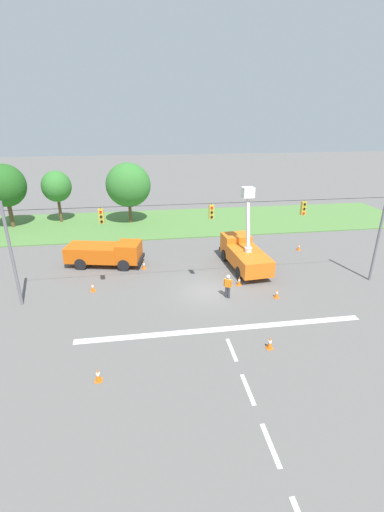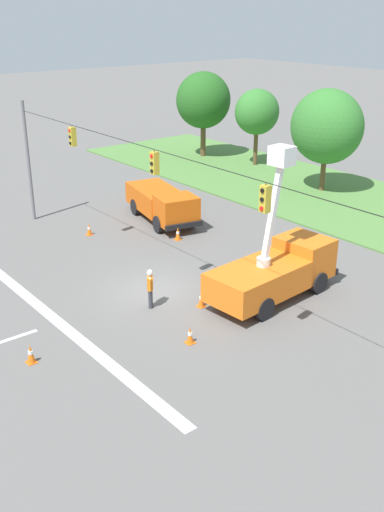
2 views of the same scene
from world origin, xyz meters
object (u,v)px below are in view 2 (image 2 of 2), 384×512
at_px(tree_west, 257,112).
at_px(traffic_cone_near_bucket, 190,335).
at_px(road_worker, 150,286).
at_px(traffic_cone_mid_left, 31,354).
at_px(tree_far_west, 203,100).
at_px(tree_centre, 327,127).
at_px(utility_truck_bucket_lift, 276,269).
at_px(traffic_cone_foreground_right, 201,299).
at_px(traffic_cone_lane_edge_b, 89,229).
at_px(traffic_cone_lane_edge_a, 178,234).
at_px(utility_truck_support_near, 162,203).

relative_size(tree_west, traffic_cone_near_bucket, 8.77).
distance_m(road_worker, traffic_cone_mid_left, 6.08).
height_order(tree_far_west, traffic_cone_mid_left, tree_far_west).
height_order(road_worker, traffic_cone_mid_left, road_worker).
xyz_separation_m(tree_centre, utility_truck_bucket_lift, (9.73, -14.79, -3.23)).
bearing_deg(traffic_cone_foreground_right, traffic_cone_mid_left, -93.19).
bearing_deg(road_worker, tree_west, 126.00).
relative_size(traffic_cone_near_bucket, traffic_cone_lane_edge_b, 1.00).
bearing_deg(traffic_cone_lane_edge_a, utility_truck_support_near, 158.52).
bearing_deg(tree_west, traffic_cone_foreground_right, -49.29).
height_order(tree_far_west, traffic_cone_lane_edge_a, tree_far_west).
relative_size(utility_truck_support_near, traffic_cone_near_bucket, 9.57).
height_order(tree_centre, traffic_cone_lane_edge_b, tree_centre).
height_order(utility_truck_bucket_lift, utility_truck_support_near, utility_truck_bucket_lift).
height_order(tree_west, traffic_cone_near_bucket, tree_west).
bearing_deg(traffic_cone_lane_edge_a, traffic_cone_foreground_right, -30.16).
bearing_deg(tree_far_west, traffic_cone_near_bucket, -40.44).
relative_size(road_worker, traffic_cone_near_bucket, 2.50).
xyz_separation_m(traffic_cone_mid_left, traffic_cone_lane_edge_b, (-10.51, 8.38, -0.03)).
bearing_deg(road_worker, traffic_cone_mid_left, -81.31).
bearing_deg(traffic_cone_mid_left, utility_truck_support_near, 126.98).
height_order(road_worker, traffic_cone_near_bucket, road_worker).
bearing_deg(utility_truck_support_near, traffic_cone_lane_edge_b, -97.52).
bearing_deg(tree_west, traffic_cone_lane_edge_b, -72.72).
bearing_deg(tree_far_west, road_worker, -44.08).
bearing_deg(traffic_cone_mid_left, traffic_cone_lane_edge_a, 119.45).
bearing_deg(tree_west, traffic_cone_near_bucket, -49.09).
relative_size(tree_west, tree_centre, 0.87).
relative_size(tree_centre, traffic_cone_mid_left, 9.37).
bearing_deg(traffic_cone_mid_left, traffic_cone_foreground_right, 86.81).
height_order(tree_far_west, traffic_cone_lane_edge_b, tree_far_west).
height_order(road_worker, traffic_cone_lane_edge_a, road_worker).
relative_size(utility_truck_support_near, traffic_cone_lane_edge_b, 9.57).
distance_m(tree_centre, utility_truck_support_near, 13.21).
relative_size(utility_truck_bucket_lift, traffic_cone_mid_left, 9.00).
height_order(utility_truck_bucket_lift, road_worker, utility_truck_bucket_lift).
relative_size(tree_centre, utility_truck_bucket_lift, 1.04).
bearing_deg(utility_truck_support_near, tree_centre, 81.59).
relative_size(utility_truck_bucket_lift, traffic_cone_lane_edge_a, 9.19).
height_order(tree_far_west, traffic_cone_near_bucket, tree_far_west).
bearing_deg(traffic_cone_lane_edge_a, traffic_cone_lane_edge_b, -137.40).
bearing_deg(traffic_cone_lane_edge_b, road_worker, -14.06).
distance_m(tree_far_west, road_worker, 28.99).
height_order(utility_truck_support_near, traffic_cone_foreground_right, utility_truck_support_near).
bearing_deg(tree_west, utility_truck_support_near, -65.31).
bearing_deg(tree_centre, traffic_cone_near_bucket, -62.54).
xyz_separation_m(utility_truck_support_near, road_worker, (8.97, -7.15, -0.16)).
height_order(utility_truck_bucket_lift, traffic_cone_lane_edge_b, utility_truck_bucket_lift).
bearing_deg(tree_west, traffic_cone_lane_edge_a, -57.84).
relative_size(tree_west, traffic_cone_lane_edge_a, 8.32).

